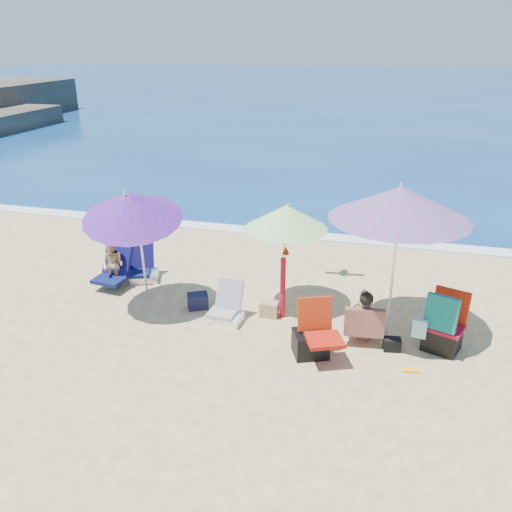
% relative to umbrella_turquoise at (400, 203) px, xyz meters
% --- Properties ---
extents(ground, '(120.00, 120.00, 0.00)m').
position_rel_umbrella_turquoise_xyz_m(ground, '(-1.88, -1.08, -2.14)').
color(ground, '#D8BC84').
rests_on(ground, ground).
extents(sea, '(120.00, 80.00, 0.12)m').
position_rel_umbrella_turquoise_xyz_m(sea, '(-1.88, 43.92, -2.19)').
color(sea, navy).
rests_on(sea, ground).
extents(foam, '(120.00, 0.50, 0.04)m').
position_rel_umbrella_turquoise_xyz_m(foam, '(-1.88, 4.02, -2.12)').
color(foam, white).
rests_on(foam, ground).
extents(umbrella_turquoise, '(2.79, 2.79, 2.43)m').
position_rel_umbrella_turquoise_xyz_m(umbrella_turquoise, '(0.00, 0.00, 0.00)').
color(umbrella_turquoise, silver).
rests_on(umbrella_turquoise, ground).
extents(umbrella_striped, '(1.60, 1.60, 1.88)m').
position_rel_umbrella_turquoise_xyz_m(umbrella_striped, '(-1.80, 0.43, -0.50)').
color(umbrella_striped, white).
rests_on(umbrella_striped, ground).
extents(umbrella_blue, '(2.16, 2.20, 2.27)m').
position_rel_umbrella_turquoise_xyz_m(umbrella_blue, '(-4.23, -0.32, -0.28)').
color(umbrella_blue, silver).
rests_on(umbrella_blue, ground).
extents(furled_umbrella, '(0.16, 0.39, 1.19)m').
position_rel_umbrella_turquoise_xyz_m(furled_umbrella, '(-1.74, 0.05, -1.49)').
color(furled_umbrella, '#B30C24').
rests_on(furled_umbrella, ground).
extents(chair_navy, '(0.75, 0.80, 0.71)m').
position_rel_umbrella_turquoise_xyz_m(chair_navy, '(-4.72, 0.79, -1.95)').
color(chair_navy, '#0C1444').
rests_on(chair_navy, ground).
extents(chair_rainbow, '(0.57, 0.60, 0.65)m').
position_rel_umbrella_turquoise_xyz_m(chair_rainbow, '(-2.60, -0.37, -1.97)').
color(chair_rainbow, '#EA7F52').
rests_on(chair_rainbow, ground).
extents(camp_chair_left, '(0.86, 0.79, 0.90)m').
position_rel_umbrella_turquoise_xyz_m(camp_chair_left, '(-1.06, -1.04, -1.87)').
color(camp_chair_left, '#A8180C').
rests_on(camp_chair_left, ground).
extents(camp_chair_right, '(0.82, 0.70, 0.97)m').
position_rel_umbrella_turquoise_xyz_m(camp_chair_right, '(0.80, -0.40, -1.79)').
color(camp_chair_right, '#A10B22').
rests_on(camp_chair_right, ground).
extents(person_center, '(0.62, 0.57, 0.88)m').
position_rel_umbrella_turquoise_xyz_m(person_center, '(-0.37, -0.47, -1.72)').
color(person_center, tan).
rests_on(person_center, ground).
extents(person_left, '(0.63, 0.78, 1.04)m').
position_rel_umbrella_turquoise_xyz_m(person_left, '(-5.07, 0.34, -1.67)').
color(person_left, tan).
rests_on(person_left, ground).
extents(bag_navy_a, '(0.42, 0.38, 0.27)m').
position_rel_umbrella_turquoise_xyz_m(bag_navy_a, '(-3.24, -0.07, -2.01)').
color(bag_navy_a, black).
rests_on(bag_navy_a, ground).
extents(bag_tan, '(0.30, 0.22, 0.26)m').
position_rel_umbrella_turquoise_xyz_m(bag_tan, '(-1.96, -0.04, -2.01)').
color(bag_tan, '#A6805F').
rests_on(bag_tan, ground).
extents(bag_black_b, '(0.28, 0.21, 0.20)m').
position_rel_umbrella_turquoise_xyz_m(bag_black_b, '(0.09, -0.60, -2.04)').
color(bag_black_b, black).
rests_on(bag_black_b, ground).
extents(orange_item, '(0.27, 0.17, 0.03)m').
position_rel_umbrella_turquoise_xyz_m(orange_item, '(0.37, -1.11, -2.12)').
color(orange_item, '#FFAA1A').
rests_on(orange_item, ground).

